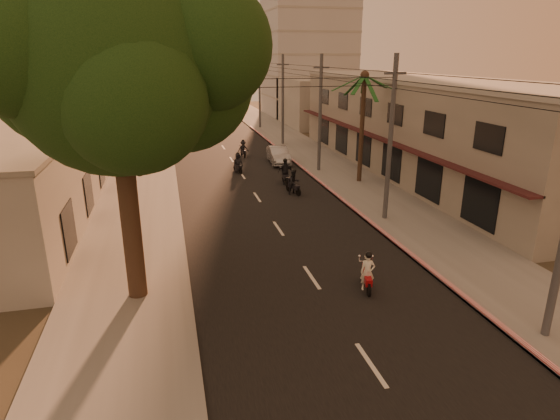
# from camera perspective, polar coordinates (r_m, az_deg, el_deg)

# --- Properties ---
(ground) EXTENTS (160.00, 160.00, 0.00)m
(ground) POSITION_cam_1_polar(r_m,az_deg,el_deg) (18.22, 5.78, -10.95)
(ground) COLOR #383023
(ground) RESTS_ON ground
(road) EXTENTS (10.00, 140.00, 0.02)m
(road) POSITION_cam_1_polar(r_m,az_deg,el_deg) (36.46, -4.60, 4.21)
(road) COLOR black
(road) RESTS_ON ground
(sidewalk_right) EXTENTS (5.00, 140.00, 0.12)m
(sidewalk_right) POSITION_cam_1_polar(r_m,az_deg,el_deg) (38.30, 6.58, 4.92)
(sidewalk_right) COLOR slate
(sidewalk_right) RESTS_ON ground
(sidewalk_left) EXTENTS (5.00, 140.00, 0.12)m
(sidewalk_left) POSITION_cam_1_polar(r_m,az_deg,el_deg) (36.09, -16.45, 3.44)
(sidewalk_left) COLOR slate
(sidewalk_left) RESTS_ON ground
(curb_stripe) EXTENTS (0.20, 60.00, 0.20)m
(curb_stripe) POSITION_cam_1_polar(r_m,az_deg,el_deg) (32.94, 5.62, 2.80)
(curb_stripe) COLOR red
(curb_stripe) RESTS_ON ground
(shophouse_row) EXTENTS (8.80, 34.20, 7.30)m
(shophouse_row) POSITION_cam_1_polar(r_m,az_deg,el_deg) (38.59, 17.00, 9.78)
(shophouse_row) COLOR gray
(shophouse_row) RESTS_ON ground
(left_building) EXTENTS (8.20, 24.20, 5.20)m
(left_building) POSITION_cam_1_polar(r_m,az_deg,el_deg) (30.80, -29.41, 4.20)
(left_building) COLOR #A8A398
(left_building) RESTS_ON ground
(distant_tower) EXTENTS (12.10, 12.10, 28.00)m
(distant_tower) POSITION_cam_1_polar(r_m,az_deg,el_deg) (74.29, 3.46, 22.28)
(distant_tower) COLOR #B7B5B2
(distant_tower) RESTS_ON ground
(broadleaf_tree) EXTENTS (9.60, 8.70, 12.10)m
(broadleaf_tree) POSITION_cam_1_polar(r_m,az_deg,el_deg) (17.12, -18.17, 16.11)
(broadleaf_tree) COLOR black
(broadleaf_tree) RESTS_ON ground
(palm_tree) EXTENTS (5.00, 5.00, 8.20)m
(palm_tree) POSITION_cam_1_polar(r_m,az_deg,el_deg) (33.78, 10.25, 15.14)
(palm_tree) COLOR black
(palm_tree) RESTS_ON ground
(utility_poles) EXTENTS (1.20, 48.26, 9.00)m
(utility_poles) POSITION_cam_1_polar(r_m,az_deg,el_deg) (36.91, 5.00, 14.64)
(utility_poles) COLOR #38383A
(utility_poles) RESTS_ON ground
(filler_right) EXTENTS (8.00, 14.00, 6.00)m
(filler_right) POSITION_cam_1_polar(r_m,az_deg,el_deg) (63.29, 4.46, 12.98)
(filler_right) COLOR #A8A398
(filler_right) RESTS_ON ground
(filler_left_near) EXTENTS (8.00, 14.00, 4.40)m
(filler_left_near) POSITION_cam_1_polar(r_m,az_deg,el_deg) (50.12, -23.62, 9.19)
(filler_left_near) COLOR #A8A398
(filler_left_near) RESTS_ON ground
(filler_left_far) EXTENTS (8.00, 14.00, 7.00)m
(filler_left_far) POSITION_cam_1_polar(r_m,az_deg,el_deg) (67.69, -21.37, 12.59)
(filler_left_far) COLOR #A8A398
(filler_left_far) RESTS_ON ground
(scooter_red) EXTENTS (0.82, 1.65, 1.65)m
(scooter_red) POSITION_cam_1_polar(r_m,az_deg,el_deg) (18.91, 10.61, -7.53)
(scooter_red) COLOR black
(scooter_red) RESTS_ON ground
(scooter_mid_a) EXTENTS (1.14, 1.73, 1.74)m
(scooter_mid_a) POSITION_cam_1_polar(r_m,az_deg,el_deg) (31.27, 1.71, 3.36)
(scooter_mid_a) COLOR black
(scooter_mid_a) RESTS_ON ground
(scooter_mid_b) EXTENTS (1.11, 1.93, 1.90)m
(scooter_mid_b) POSITION_cam_1_polar(r_m,az_deg,el_deg) (33.74, 0.62, 4.58)
(scooter_mid_b) COLOR black
(scooter_mid_b) RESTS_ON ground
(scooter_far_a) EXTENTS (0.98, 1.68, 1.67)m
(scooter_far_a) POSITION_cam_1_polar(r_m,az_deg,el_deg) (37.20, -5.15, 5.66)
(scooter_far_a) COLOR black
(scooter_far_a) RESTS_ON ground
(scooter_far_b) EXTENTS (1.08, 1.63, 1.60)m
(scooter_far_b) POSITION_cam_1_polar(r_m,az_deg,el_deg) (43.19, -4.51, 7.43)
(scooter_far_b) COLOR black
(scooter_far_b) RESTS_ON ground
(parked_car) EXTENTS (1.97, 4.51, 1.44)m
(parked_car) POSITION_cam_1_polar(r_m,az_deg,el_deg) (40.46, -0.18, 6.72)
(parked_car) COLOR #9EA1A6
(parked_car) RESTS_ON ground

